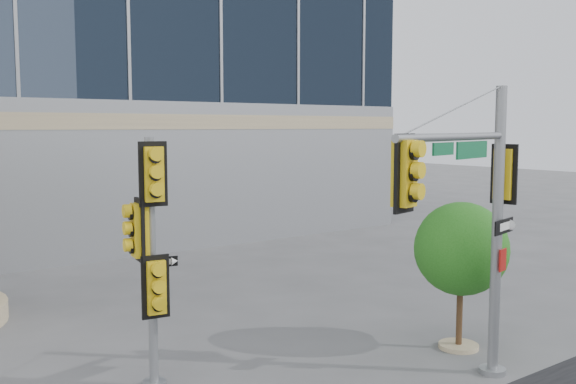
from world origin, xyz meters
TOP-DOWN VIEW (x-y plane):
  - main_signal_pole at (2.07, -1.75)m, footprint 4.43×1.44m
  - secondary_signal_pole at (-2.80, 1.90)m, footprint 0.83×0.70m
  - street_tree at (3.78, -0.11)m, footprint 2.15×2.10m

SIDE VIEW (x-z plane):
  - street_tree at x=3.78m, z-range 0.53..3.87m
  - secondary_signal_pole at x=-2.80m, z-range 0.42..5.24m
  - main_signal_pole at x=2.07m, z-range 0.69..6.50m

